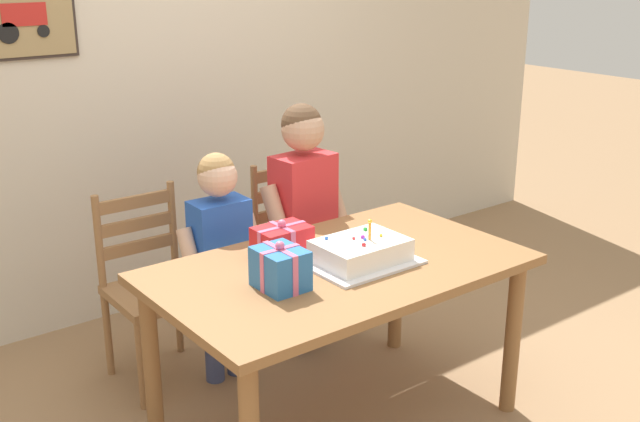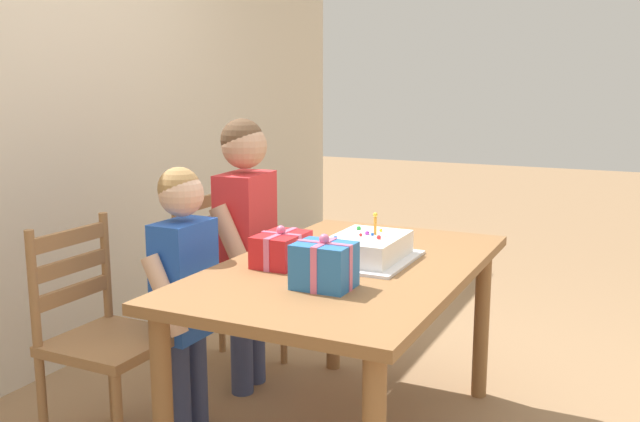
{
  "view_description": "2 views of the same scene",
  "coord_description": "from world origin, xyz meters",
  "px_view_note": "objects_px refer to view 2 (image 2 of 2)",
  "views": [
    {
      "loc": [
        -1.85,
        -2.29,
        1.97
      ],
      "look_at": [
        -0.02,
        0.1,
        0.97
      ],
      "focal_mm": 43.54,
      "sensor_mm": 36.0,
      "label": 1
    },
    {
      "loc": [
        -2.41,
        -1.04,
        1.46
      ],
      "look_at": [
        0.15,
        0.2,
        0.93
      ],
      "focal_mm": 39.2,
      "sensor_mm": 36.0,
      "label": 2
    }
  ],
  "objects_px": {
    "birthday_cake": "(367,249)",
    "chair_left": "(103,337)",
    "child_younger": "(185,275)",
    "gift_box_beside_cake": "(281,249)",
    "child_older": "(246,228)",
    "chair_right": "(225,281)",
    "dining_table": "(348,288)",
    "gift_box_red_large": "(324,265)"
  },
  "relations": [
    {
      "from": "chair_right",
      "to": "child_younger",
      "type": "distance_m",
      "value": 0.69
    },
    {
      "from": "dining_table",
      "to": "birthday_cake",
      "type": "height_order",
      "value": "birthday_cake"
    },
    {
      "from": "gift_box_beside_cake",
      "to": "child_older",
      "type": "distance_m",
      "value": 0.59
    },
    {
      "from": "gift_box_beside_cake",
      "to": "child_younger",
      "type": "distance_m",
      "value": 0.44
    },
    {
      "from": "dining_table",
      "to": "child_younger",
      "type": "relative_size",
      "value": 1.36
    },
    {
      "from": "dining_table",
      "to": "child_older",
      "type": "xyz_separation_m",
      "value": [
        0.3,
        0.65,
        0.12
      ]
    },
    {
      "from": "dining_table",
      "to": "chair_right",
      "type": "bearing_deg",
      "value": 63.47
    },
    {
      "from": "dining_table",
      "to": "gift_box_beside_cake",
      "type": "bearing_deg",
      "value": 118.16
    },
    {
      "from": "birthday_cake",
      "to": "chair_right",
      "type": "bearing_deg",
      "value": 68.68
    },
    {
      "from": "dining_table",
      "to": "gift_box_red_large",
      "type": "distance_m",
      "value": 0.37
    },
    {
      "from": "birthday_cake",
      "to": "child_older",
      "type": "height_order",
      "value": "child_older"
    },
    {
      "from": "dining_table",
      "to": "chair_left",
      "type": "bearing_deg",
      "value": 116.56
    },
    {
      "from": "chair_right",
      "to": "child_younger",
      "type": "relative_size",
      "value": 0.82
    },
    {
      "from": "gift_box_beside_cake",
      "to": "child_older",
      "type": "relative_size",
      "value": 0.18
    },
    {
      "from": "chair_right",
      "to": "birthday_cake",
      "type": "bearing_deg",
      "value": -111.32
    },
    {
      "from": "dining_table",
      "to": "chair_left",
      "type": "distance_m",
      "value": 0.98
    },
    {
      "from": "gift_box_red_large",
      "to": "chair_right",
      "type": "height_order",
      "value": "gift_box_red_large"
    },
    {
      "from": "birthday_cake",
      "to": "chair_right",
      "type": "height_order",
      "value": "birthday_cake"
    },
    {
      "from": "birthday_cake",
      "to": "chair_right",
      "type": "xyz_separation_m",
      "value": [
        0.36,
        0.91,
        -0.34
      ]
    },
    {
      "from": "birthday_cake",
      "to": "gift_box_beside_cake",
      "type": "height_order",
      "value": "birthday_cake"
    },
    {
      "from": "child_younger",
      "to": "birthday_cake",
      "type": "bearing_deg",
      "value": -69.62
    },
    {
      "from": "gift_box_red_large",
      "to": "child_younger",
      "type": "relative_size",
      "value": 0.18
    },
    {
      "from": "gift_box_beside_cake",
      "to": "chair_left",
      "type": "relative_size",
      "value": 0.25
    },
    {
      "from": "gift_box_red_large",
      "to": "child_younger",
      "type": "distance_m",
      "value": 0.73
    },
    {
      "from": "chair_left",
      "to": "child_older",
      "type": "distance_m",
      "value": 0.82
    },
    {
      "from": "birthday_cake",
      "to": "chair_left",
      "type": "distance_m",
      "value": 1.1
    },
    {
      "from": "birthday_cake",
      "to": "chair_left",
      "type": "height_order",
      "value": "birthday_cake"
    },
    {
      "from": "birthday_cake",
      "to": "gift_box_red_large",
      "type": "height_order",
      "value": "birthday_cake"
    },
    {
      "from": "child_younger",
      "to": "child_older",
      "type": "bearing_deg",
      "value": -0.04
    },
    {
      "from": "dining_table",
      "to": "birthday_cake",
      "type": "distance_m",
      "value": 0.17
    },
    {
      "from": "birthday_cake",
      "to": "chair_right",
      "type": "distance_m",
      "value": 1.04
    },
    {
      "from": "chair_right",
      "to": "chair_left",
      "type": "bearing_deg",
      "value": 180.0
    },
    {
      "from": "chair_left",
      "to": "child_older",
      "type": "bearing_deg",
      "value": -16.6
    },
    {
      "from": "gift_box_beside_cake",
      "to": "chair_left",
      "type": "xyz_separation_m",
      "value": [
        -0.31,
        0.63,
        -0.35
      ]
    },
    {
      "from": "dining_table",
      "to": "chair_right",
      "type": "height_order",
      "value": "chair_right"
    },
    {
      "from": "gift_box_red_large",
      "to": "child_older",
      "type": "bearing_deg",
      "value": 48.24
    },
    {
      "from": "gift_box_beside_cake",
      "to": "child_younger",
      "type": "height_order",
      "value": "child_younger"
    },
    {
      "from": "child_older",
      "to": "chair_right",
      "type": "bearing_deg",
      "value": 58.09
    },
    {
      "from": "chair_left",
      "to": "child_older",
      "type": "xyz_separation_m",
      "value": [
        0.73,
        -0.22,
        0.32
      ]
    },
    {
      "from": "dining_table",
      "to": "chair_right",
      "type": "relative_size",
      "value": 1.66
    },
    {
      "from": "birthday_cake",
      "to": "chair_right",
      "type": "relative_size",
      "value": 0.48
    },
    {
      "from": "gift_box_beside_cake",
      "to": "chair_right",
      "type": "height_order",
      "value": "chair_right"
    }
  ]
}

